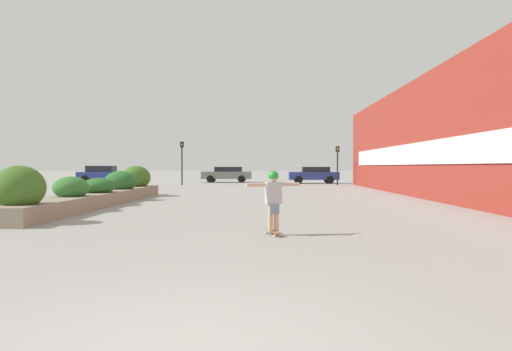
{
  "coord_description": "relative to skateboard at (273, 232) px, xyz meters",
  "views": [
    {
      "loc": [
        0.71,
        -3.62,
        1.49
      ],
      "look_at": [
        0.31,
        14.3,
        1.14
      ],
      "focal_mm": 32.0,
      "sensor_mm": 36.0,
      "label": 1
    }
  ],
  "objects": [
    {
      "name": "building_wall_right",
      "position": [
        7.34,
        9.65,
        2.79
      ],
      "size": [
        0.67,
        36.94,
        5.74
      ],
      "color": "maroon",
      "rests_on": "ground_plane"
    },
    {
      "name": "planter_box",
      "position": [
        -6.68,
        7.89,
        0.47
      ],
      "size": [
        1.55,
        13.6,
        1.54
      ],
      "color": "gray",
      "rests_on": "ground_plane"
    },
    {
      "name": "skateboard",
      "position": [
        0.0,
        0.0,
        0.0
      ],
      "size": [
        0.4,
        0.72,
        0.09
      ],
      "rotation": [
        0.0,
        0.0,
        0.35
      ],
      "color": "olive",
      "rests_on": "ground_plane"
    },
    {
      "name": "skateboarder",
      "position": [
        -0.0,
        -0.0,
        0.82
      ],
      "size": [
        1.18,
        0.49,
        1.31
      ],
      "rotation": [
        0.0,
        0.0,
        0.35
      ],
      "color": "tan",
      "rests_on": "skateboard"
    },
    {
      "name": "car_leftmost",
      "position": [
        15.4,
        31.28,
        0.77
      ],
      "size": [
        4.43,
        2.03,
        1.61
      ],
      "rotation": [
        0.0,
        0.0,
        1.57
      ],
      "color": "black",
      "rests_on": "ground_plane"
    },
    {
      "name": "car_center_left",
      "position": [
        -16.1,
        34.08,
        0.75
      ],
      "size": [
        4.69,
        1.85,
        1.57
      ],
      "rotation": [
        0.0,
        0.0,
        -1.57
      ],
      "color": "navy",
      "rests_on": "ground_plane"
    },
    {
      "name": "car_center_right",
      "position": [
        -3.87,
        33.2,
        0.72
      ],
      "size": [
        4.68,
        1.92,
        1.47
      ],
      "rotation": [
        0.0,
        0.0,
        1.57
      ],
      "color": "slate",
      "rests_on": "ground_plane"
    },
    {
      "name": "car_rightmost",
      "position": [
        4.08,
        30.69,
        0.72
      ],
      "size": [
        4.37,
        1.9,
        1.47
      ],
      "rotation": [
        0.0,
        0.0,
        1.57
      ],
      "color": "navy",
      "rests_on": "ground_plane"
    },
    {
      "name": "traffic_light_left",
      "position": [
        -7.02,
        26.97,
        2.33
      ],
      "size": [
        0.28,
        0.3,
        3.52
      ],
      "color": "black",
      "rests_on": "ground_plane"
    },
    {
      "name": "traffic_light_right",
      "position": [
        5.55,
        26.74,
        2.09
      ],
      "size": [
        0.28,
        0.3,
        3.13
      ],
      "color": "black",
      "rests_on": "ground_plane"
    }
  ]
}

